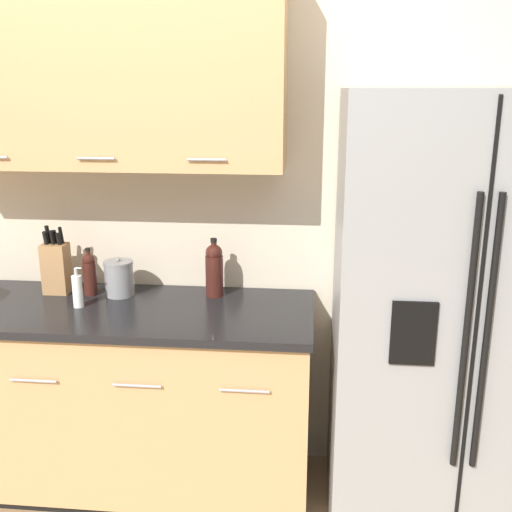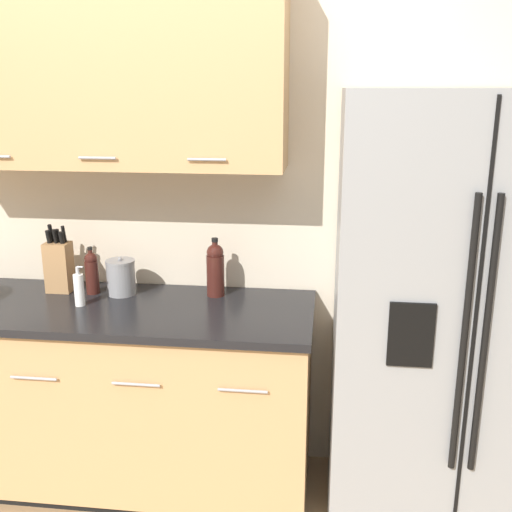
{
  "view_description": "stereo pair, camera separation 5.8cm",
  "coord_description": "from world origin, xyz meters",
  "px_view_note": "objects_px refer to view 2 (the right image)",
  "views": [
    {
      "loc": [
        0.76,
        -1.77,
        1.87
      ],
      "look_at": [
        0.52,
        0.67,
        1.18
      ],
      "focal_mm": 42.0,
      "sensor_mm": 36.0,
      "label": 1
    },
    {
      "loc": [
        0.82,
        -1.76,
        1.87
      ],
      "look_at": [
        0.52,
        0.67,
        1.18
      ],
      "focal_mm": 42.0,
      "sensor_mm": 36.0,
      "label": 2
    }
  ],
  "objects_px": {
    "soap_dispenser": "(79,289)",
    "oil_bottle": "(92,272)",
    "wine_bottle": "(215,269)",
    "steel_canister": "(121,277)",
    "refrigerator": "(451,323)",
    "knife_block": "(59,265)"
  },
  "relations": [
    {
      "from": "refrigerator",
      "to": "steel_canister",
      "type": "height_order",
      "value": "refrigerator"
    },
    {
      "from": "soap_dispenser",
      "to": "oil_bottle",
      "type": "relative_size",
      "value": 0.81
    },
    {
      "from": "wine_bottle",
      "to": "oil_bottle",
      "type": "height_order",
      "value": "wine_bottle"
    },
    {
      "from": "wine_bottle",
      "to": "steel_canister",
      "type": "bearing_deg",
      "value": -175.44
    },
    {
      "from": "soap_dispenser",
      "to": "knife_block",
      "type": "bearing_deg",
      "value": 133.67
    },
    {
      "from": "refrigerator",
      "to": "oil_bottle",
      "type": "bearing_deg",
      "value": 173.02
    },
    {
      "from": "soap_dispenser",
      "to": "steel_canister",
      "type": "distance_m",
      "value": 0.22
    },
    {
      "from": "knife_block",
      "to": "refrigerator",
      "type": "bearing_deg",
      "value": -6.72
    },
    {
      "from": "soap_dispenser",
      "to": "oil_bottle",
      "type": "xyz_separation_m",
      "value": [
        -0.01,
        0.17,
        0.03
      ]
    },
    {
      "from": "oil_bottle",
      "to": "soap_dispenser",
      "type": "bearing_deg",
      "value": -88.11
    },
    {
      "from": "soap_dispenser",
      "to": "oil_bottle",
      "type": "bearing_deg",
      "value": 91.89
    },
    {
      "from": "wine_bottle",
      "to": "oil_bottle",
      "type": "bearing_deg",
      "value": -176.15
    },
    {
      "from": "refrigerator",
      "to": "knife_block",
      "type": "distance_m",
      "value": 1.8
    },
    {
      "from": "oil_bottle",
      "to": "steel_canister",
      "type": "height_order",
      "value": "oil_bottle"
    },
    {
      "from": "refrigerator",
      "to": "oil_bottle",
      "type": "height_order",
      "value": "refrigerator"
    },
    {
      "from": "refrigerator",
      "to": "soap_dispenser",
      "type": "height_order",
      "value": "refrigerator"
    },
    {
      "from": "knife_block",
      "to": "wine_bottle",
      "type": "relative_size",
      "value": 1.17
    },
    {
      "from": "knife_block",
      "to": "oil_bottle",
      "type": "bearing_deg",
      "value": -4.12
    },
    {
      "from": "soap_dispenser",
      "to": "steel_canister",
      "type": "height_order",
      "value": "soap_dispenser"
    },
    {
      "from": "wine_bottle",
      "to": "steel_canister",
      "type": "relative_size",
      "value": 1.52
    },
    {
      "from": "refrigerator",
      "to": "soap_dispenser",
      "type": "relative_size",
      "value": 10.13
    },
    {
      "from": "knife_block",
      "to": "oil_bottle",
      "type": "distance_m",
      "value": 0.17
    }
  ]
}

